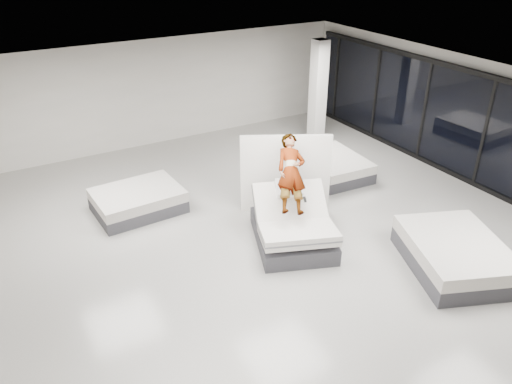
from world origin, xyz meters
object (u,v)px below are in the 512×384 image
hero_bed (293,227)px  column (318,93)px  divider_panel (285,174)px  flat_bed_left_far (138,201)px  person (291,183)px  flat_bed_right_near (455,255)px  remote (305,199)px  flat_bed_right_far (333,166)px

hero_bed → column: (3.76, 4.39, 1.22)m
divider_panel → flat_bed_left_far: (-3.08, 1.68, -0.68)m
person → column: size_ratio=0.56×
hero_bed → flat_bed_left_far: 3.86m
flat_bed_right_near → flat_bed_left_far: bearing=131.6°
hero_bed → flat_bed_right_near: hero_bed is taller
flat_bed_right_near → column: bearing=77.6°
remote → flat_bed_right_near: (2.09, -2.24, -0.75)m
person → remote: person is taller
remote → divider_panel: divider_panel is taller
hero_bed → flat_bed_right_near: bearing=-45.8°
flat_bed_right_far → flat_bed_right_near: bearing=-96.4°
person → column: bearing=69.3°
remote → flat_bed_left_far: (-2.64, 3.09, -0.79)m
remote → flat_bed_left_far: 4.14m
flat_bed_right_far → hero_bed: bearing=-141.3°
divider_panel → column: bearing=72.3°
person → flat_bed_right_near: 3.56m
divider_panel → column: column is taller
remote → flat_bed_left_far: bearing=151.5°
remote → flat_bed_right_near: size_ratio=0.05×
flat_bed_left_far → column: 6.50m
person → column: column is taller
flat_bed_right_far → flat_bed_right_near: size_ratio=0.74×
flat_bed_right_far → flat_bed_left_far: size_ratio=0.99×
person → divider_panel: bearing=84.0°
hero_bed → flat_bed_right_near: (2.28, -2.35, -0.07)m
person → flat_bed_left_far: bearing=154.7°
hero_bed → divider_panel: (0.63, 1.31, 0.57)m
hero_bed → flat_bed_left_far: bearing=129.3°
divider_panel → person: bearing=-89.2°
flat_bed_right_far → column: size_ratio=0.64×
divider_panel → flat_bed_left_far: bearing=179.1°
divider_panel → flat_bed_left_far: size_ratio=1.02×
hero_bed → column: 5.91m
column → flat_bed_right_near: bearing=-102.4°
flat_bed_right_near → flat_bed_right_far: bearing=83.6°
hero_bed → column: bearing=49.4°
remote → column: size_ratio=0.04×
divider_panel → flat_bed_left_far: divider_panel is taller
person → column: 5.49m
hero_bed → person: person is taller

